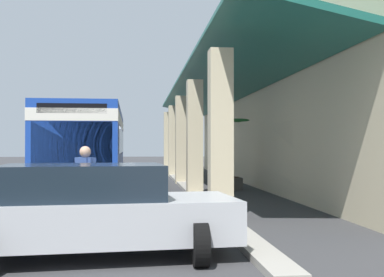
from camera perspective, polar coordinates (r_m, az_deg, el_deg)
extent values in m
plane|color=#38383A|center=(21.31, 11.99, -5.57)|extent=(120.00, 120.00, 0.00)
cube|color=#9E998E|center=(23.13, -1.22, -5.06)|extent=(33.76, 0.50, 0.12)
cube|color=#C6B793|center=(25.83, 20.80, 3.54)|extent=(28.13, 13.56, 7.43)
cube|color=beige|center=(26.44, 20.75, 12.25)|extent=(28.43, 13.86, 0.60)
cube|color=#C6B793|center=(34.30, -2.80, -0.37)|extent=(0.55, 0.55, 4.08)
cube|color=#C6B793|center=(28.68, -2.17, -0.28)|extent=(0.55, 0.55, 4.08)
cube|color=#C6B793|center=(23.07, -1.23, -0.15)|extent=(0.55, 0.55, 4.08)
cube|color=#C6B793|center=(17.47, 0.31, 0.07)|extent=(0.55, 0.55, 4.08)
cube|color=#C6B793|center=(11.89, 3.30, 0.50)|extent=(0.55, 0.55, 4.08)
cube|color=#19594C|center=(23.37, 2.03, 5.72)|extent=(28.13, 3.16, 0.82)
cube|color=#19232D|center=(23.50, 5.99, -1.72)|extent=(23.63, 0.08, 2.40)
cube|color=#193D9E|center=(19.76, -11.87, -0.93)|extent=(11.05, 2.77, 2.75)
cube|color=silver|center=(19.78, -11.86, 1.75)|extent=(11.07, 2.79, 0.36)
cube|color=#19232D|center=(20.06, -11.80, -0.29)|extent=(9.29, 2.77, 0.90)
cube|color=#19232D|center=(14.31, -13.66, -0.47)|extent=(0.11, 2.24, 1.20)
cube|color=black|center=(14.34, -13.65, 3.40)|extent=(0.10, 1.94, 0.28)
cube|color=black|center=(14.24, -13.74, -6.11)|extent=(0.25, 2.45, 0.24)
cube|color=silver|center=(14.22, -10.11, -4.92)|extent=(0.06, 0.24, 0.16)
cube|color=silver|center=(14.43, -17.24, -4.83)|extent=(0.06, 0.24, 0.16)
cube|color=silver|center=(21.30, -11.53, 3.10)|extent=(2.44, 1.83, 0.24)
cylinder|color=black|center=(16.11, -8.40, -5.33)|extent=(1.00, 0.30, 1.00)
cylinder|color=black|center=(16.37, -17.40, -5.23)|extent=(1.00, 0.30, 1.00)
cylinder|color=black|center=(22.81, -8.04, -4.01)|extent=(1.00, 0.30, 1.00)
cylinder|color=black|center=(22.99, -14.42, -3.96)|extent=(1.00, 0.30, 1.00)
cube|color=#B2B5BA|center=(8.04, -10.98, -9.16)|extent=(2.17, 4.54, 0.66)
cube|color=#19232D|center=(7.98, -12.41, -4.88)|extent=(1.79, 2.59, 0.54)
cylinder|color=black|center=(9.10, -1.37, -9.98)|extent=(0.64, 0.22, 0.64)
cylinder|color=black|center=(7.36, 1.01, -12.17)|extent=(0.64, 0.22, 0.64)
cylinder|color=black|center=(9.10, -20.59, -9.93)|extent=(0.64, 0.22, 0.64)
cylinder|color=navy|center=(10.43, -12.62, -8.14)|extent=(0.16, 0.16, 0.87)
cylinder|color=navy|center=(10.71, -11.84, -7.96)|extent=(0.16, 0.16, 0.87)
cube|color=#334C8C|center=(10.50, -12.21, -3.93)|extent=(0.54, 0.47, 0.65)
sphere|color=tan|center=(10.49, -12.21, -1.50)|extent=(0.24, 0.24, 0.24)
cylinder|color=#334C8C|center=(10.21, -11.66, -3.83)|extent=(0.09, 0.09, 0.59)
cylinder|color=#334C8C|center=(10.79, -12.73, -3.67)|extent=(0.09, 0.09, 0.59)
cube|color=#4C4742|center=(20.05, 4.34, -5.19)|extent=(0.91, 0.91, 0.49)
cylinder|color=#332319|center=(20.03, 4.34, -4.46)|extent=(0.78, 0.78, 0.02)
cylinder|color=brown|center=(19.99, 4.33, -1.40)|extent=(0.16, 0.16, 2.16)
ellipsoid|color=#286B33|center=(19.62, 4.51, 2.07)|extent=(0.80, 0.23, 0.19)
ellipsoid|color=#286B33|center=(20.09, 5.49, 2.13)|extent=(0.23, 0.83, 0.18)
ellipsoid|color=#286B33|center=(20.38, 5.04, 2.03)|extent=(0.77, 0.78, 0.14)
ellipsoid|color=#286B33|center=(20.36, 3.63, 1.99)|extent=(0.86, 0.55, 0.19)
ellipsoid|color=#286B33|center=(19.74, 3.46, 2.03)|extent=(0.61, 0.80, 0.19)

